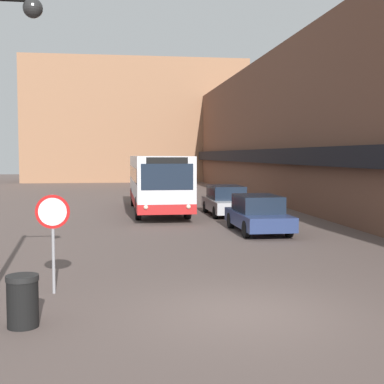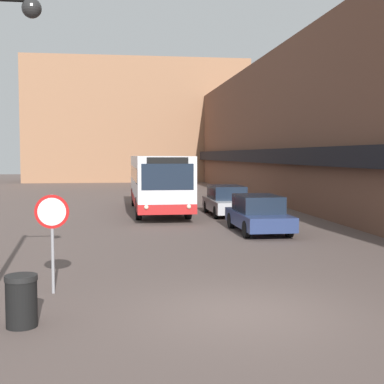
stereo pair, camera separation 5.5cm
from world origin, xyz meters
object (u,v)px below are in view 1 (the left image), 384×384
object	(u,v)px
stop_sign	(53,222)
parked_car_middle	(226,201)
parked_car_front	(258,214)
trash_bin	(23,301)
city_bus	(157,181)

from	to	relation	value
stop_sign	parked_car_middle	bearing A→B (deg)	64.69
parked_car_front	trash_bin	bearing A→B (deg)	-123.76
city_bus	trash_bin	size ratio (longest dim) A/B	12.35
parked_car_front	stop_sign	world-z (taller)	stop_sign
parked_car_middle	stop_sign	xyz separation A→B (m)	(-7.07, -14.95, 0.86)
city_bus	stop_sign	distance (m)	17.47
parked_car_front	parked_car_middle	bearing A→B (deg)	90.00
parked_car_middle	trash_bin	bearing A→B (deg)	-113.06
parked_car_front	trash_bin	size ratio (longest dim) A/B	4.70
city_bus	stop_sign	bearing A→B (deg)	-102.05
parked_car_middle	stop_sign	size ratio (longest dim) A/B	2.11
parked_car_front	parked_car_middle	distance (m)	6.28
city_bus	parked_car_front	world-z (taller)	city_bus
parked_car_middle	city_bus	bearing A→B (deg)	147.99
city_bus	parked_car_front	distance (m)	9.13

